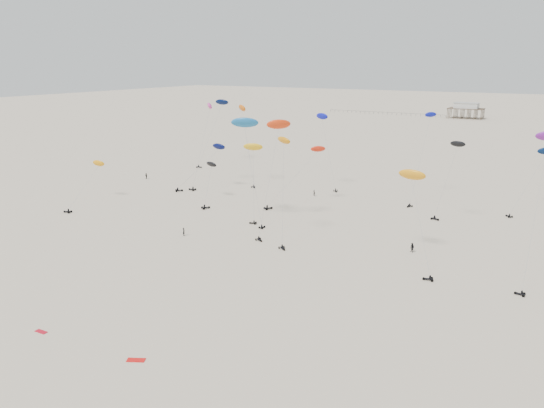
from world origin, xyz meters
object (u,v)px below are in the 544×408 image
Objects in this scene: rig_0 at (325,131)px; rig_9 at (90,177)px; spectator_0 at (184,236)px; rig_4 at (244,119)px; pavilion_main at (466,112)px.

rig_9 is at bearing 12.04° from rig_0.
spectator_0 is (-7.20, -53.38, -16.16)m from rig_0.
rig_9 is at bearing 4.12° from rig_4.
pavilion_main is at bearing -148.78° from rig_4.
pavilion_main is 1.00× the size of rig_0.
rig_4 reaches higher than pavilion_main.
spectator_0 is at bearing 50.41° from rig_0.
rig_9 is 39.74m from spectator_0.
spectator_0 is (37.94, -9.87, -6.53)m from rig_9.
rig_4 is (-22.00, -7.12, 2.81)m from rig_0.
spectator_0 is (-6.19, -270.30, -4.22)m from pavilion_main.
pavilion_main is 0.91× the size of rig_4.
rig_0 is 1.23× the size of rig_9.
rig_9 is (-44.13, -260.43, 2.31)m from pavilion_main.
rig_4 is 52.14m from spectator_0.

